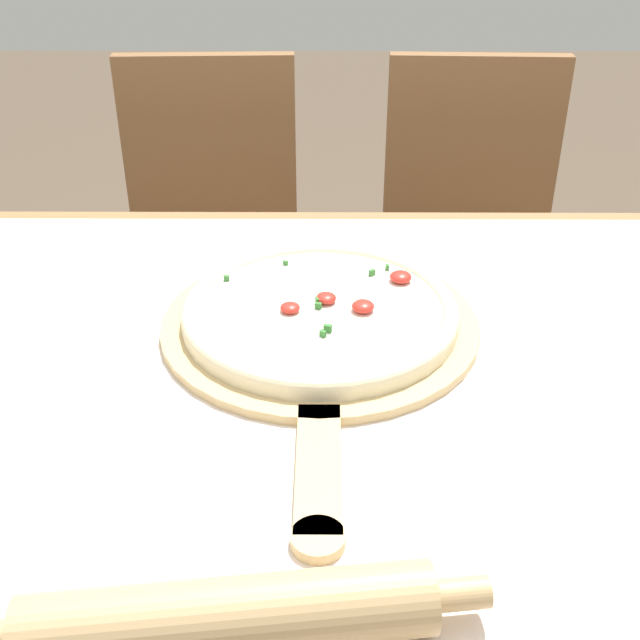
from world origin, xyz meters
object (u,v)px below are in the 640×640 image
pizza (320,311)px  chair_right (469,239)px  pizza_peel (320,332)px  rolling_pin (229,616)px  chair_left (212,238)px

pizza → chair_right: chair_right is taller
pizza_peel → rolling_pin: 0.45m
rolling_pin → chair_left: size_ratio=0.45×
pizza_peel → pizza: (0.00, 0.02, 0.02)m
pizza_peel → chair_left: bearing=107.6°
pizza_peel → chair_left: chair_left is taller
pizza → chair_right: bearing=66.5°
rolling_pin → chair_right: (0.39, 1.22, -0.26)m
rolling_pin → chair_left: bearing=98.3°
rolling_pin → chair_right: chair_right is taller
pizza → chair_left: 0.83m
pizza_peel → pizza: pizza is taller
rolling_pin → chair_right: 1.30m
pizza → rolling_pin: 0.47m
pizza → chair_right: size_ratio=0.38×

